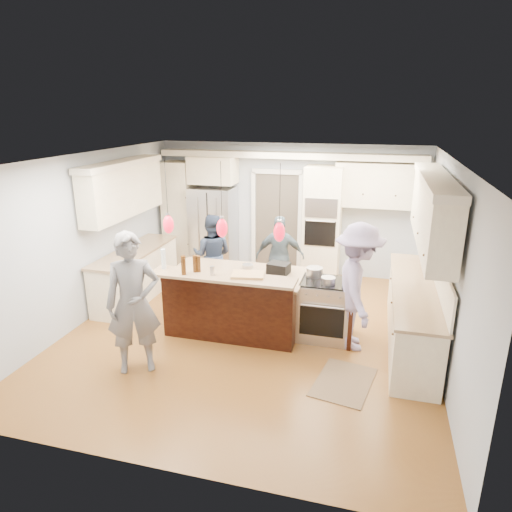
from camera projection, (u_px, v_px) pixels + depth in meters
The scene contains 23 objects.
ground_plane at pixel (250, 332), 7.19m from camera, with size 6.00×6.00×0.00m, color #9E692B.
room_shell at pixel (250, 220), 6.63m from camera, with size 5.54×6.04×2.72m.
refrigerator at pixel (214, 229), 9.72m from camera, with size 0.90×0.70×1.80m, color #B7B7BC.
oven_column at pixel (322, 224), 9.10m from camera, with size 0.72×0.69×2.30m.
back_upper_cabinets at pixel (251, 194), 9.40m from camera, with size 5.30×0.61×2.54m.
right_counter_run at pixel (419, 277), 6.54m from camera, with size 0.64×3.10×2.51m.
left_cabinets at pixel (131, 243), 8.20m from camera, with size 0.64×2.30×2.51m.
kitchen_island at pixel (236, 300), 7.17m from camera, with size 2.10×1.46×1.12m.
island_range at pixel (326, 310), 6.90m from camera, with size 0.82×0.71×0.92m.
pendant_lights at pixel (222, 228), 6.23m from camera, with size 1.75×0.15×1.03m.
person_bar_end at pixel (133, 304), 5.90m from camera, with size 0.69×0.46×1.90m, color slate.
person_far_left at pixel (212, 255), 8.44m from camera, with size 0.75×0.58×1.54m, color #28354E.
person_far_right at pixel (280, 256), 8.40m from camera, with size 0.89×0.37×1.52m, color #485A65.
person_range_side at pixel (358, 287), 6.49m from camera, with size 1.21×0.69×1.87m, color #998CBD.
floor_rug at pixel (344, 382), 5.86m from camera, with size 0.67×0.98×0.01m, color brown.
water_bottle at pixel (164, 259), 6.64m from camera, with size 0.07×0.07×0.30m, color silver.
beer_bottle_a at pixel (195, 264), 6.52m from camera, with size 0.06×0.06×0.25m, color #40230B.
beer_bottle_b at pixel (183, 265), 6.41m from camera, with size 0.07×0.07×0.27m, color #40230B.
beer_bottle_c at pixel (199, 264), 6.52m from camera, with size 0.06×0.06×0.24m, color #40230B.
drink_can at pixel (212, 271), 6.41m from camera, with size 0.07×0.07×0.13m, color #B7B7BC.
cutting_board at pixel (248, 275), 6.39m from camera, with size 0.45×0.32×0.04m, color tan.
pot_large at pixel (314, 272), 6.91m from camera, with size 0.25×0.25×0.15m, color #B7B7BC.
pot_small at pixel (328, 281), 6.63m from camera, with size 0.21×0.21×0.10m, color #B7B7BC.
Camera 1 is at (1.76, -6.23, 3.36)m, focal length 32.00 mm.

